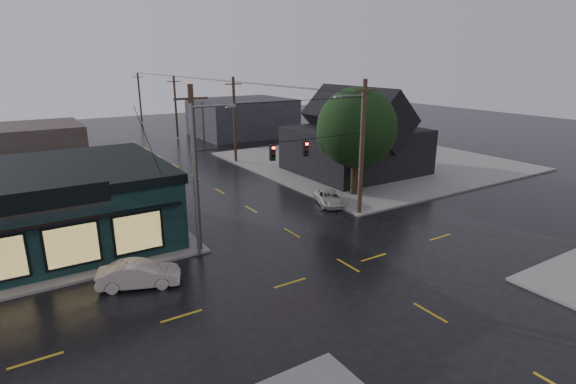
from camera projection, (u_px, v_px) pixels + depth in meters
ground_plane at (348, 265)px, 26.02m from camera, size 160.00×160.00×0.00m
sidewalk_ne at (370, 161)px, 52.47m from camera, size 28.00×28.00×0.15m
pizza_shop at (31, 208)px, 28.06m from camera, size 16.30×12.34×4.90m
ne_building at (356, 130)px, 46.22m from camera, size 12.60×11.60×8.75m
corner_tree at (357, 128)px, 37.81m from camera, size 6.81×6.81×9.19m
utility_pole_nw at (200, 251)px, 27.94m from camera, size 2.00×0.32×10.15m
utility_pole_ne at (359, 214)px, 34.63m from camera, size 2.00×0.32×10.15m
utility_pole_far_a at (236, 162)px, 52.03m from camera, size 2.00×0.32×9.65m
utility_pole_far_b at (178, 138)px, 68.21m from camera, size 2.00×0.32×9.15m
utility_pole_far_c at (142, 123)px, 84.40m from camera, size 2.00×0.32×9.15m
span_signal_assembly at (289, 150)px, 29.71m from camera, size 13.00×0.48×1.23m
streetlight_nw at (200, 256)px, 27.22m from camera, size 5.40×0.30×9.15m
streetlight_ne at (358, 210)px, 35.45m from camera, size 5.40×0.30×9.15m
bg_building_west at (24, 145)px, 50.57m from camera, size 12.00×10.00×4.40m
bg_building_east at (242, 117)px, 69.87m from camera, size 14.00×12.00×5.60m
sedan_cream at (139, 274)px, 23.45m from camera, size 4.42×2.85×1.38m
suv_silver at (329, 198)px, 36.77m from camera, size 3.17×4.37×1.10m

